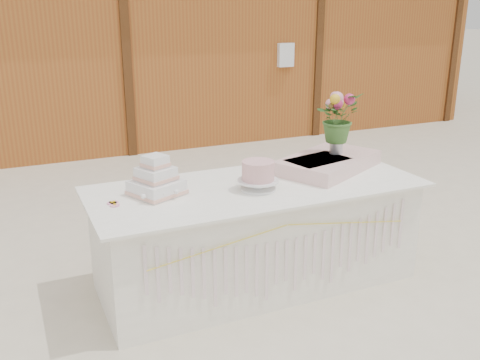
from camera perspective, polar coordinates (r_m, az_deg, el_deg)
name	(u,v)px	position (r m, az deg, el deg)	size (l,w,h in m)	color
ground	(256,281)	(4.14, 1.73, -10.71)	(80.00, 80.00, 0.00)	beige
barn	(97,27)	(9.40, -15.00, 15.49)	(12.60, 4.60, 3.30)	brown
cake_table	(257,234)	(3.97, 1.81, -5.82)	(2.40, 1.00, 0.77)	white
wedding_cake	(156,182)	(3.65, -8.92, -0.17)	(0.41, 0.41, 0.28)	white
pink_cake_stand	(258,174)	(3.70, 1.95, 0.65)	(0.29, 0.29, 0.21)	white
satin_runner	(328,163)	(4.25, 9.39, 1.84)	(0.85, 0.49, 0.11)	beige
flower_vase	(336,145)	(4.31, 10.23, 3.75)	(0.10, 0.10, 0.14)	#BCBCC1
bouquet	(338,111)	(4.25, 10.43, 7.20)	(0.35, 0.30, 0.39)	#3A6628
loose_flowers	(116,199)	(3.63, -13.06, -1.94)	(0.13, 0.31, 0.02)	pink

